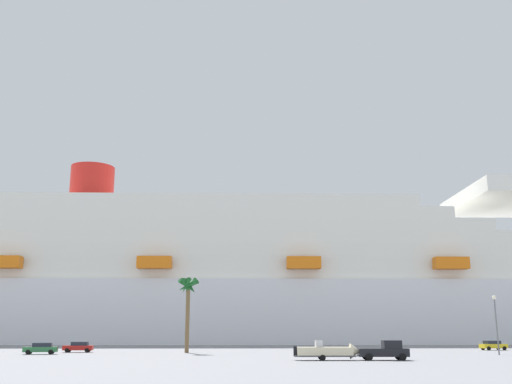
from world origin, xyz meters
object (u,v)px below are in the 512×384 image
object	(u,v)px
cruise_ship	(241,285)
pickup_truck	(385,351)
parked_car_green_wagon	(41,348)
parked_car_red_hatchback	(79,347)
street_lamp	(496,316)
palm_tree	(188,293)
parked_car_yellow_taxi	(493,345)
small_boat_on_trailer	(331,352)

from	to	relation	value
cruise_ship	pickup_truck	size ratio (longest dim) A/B	51.11
parked_car_green_wagon	parked_car_red_hatchback	size ratio (longest dim) A/B	1.05
cruise_ship	street_lamp	bearing A→B (deg)	-70.34
palm_tree	parked_car_green_wagon	bearing A→B (deg)	-171.39
palm_tree	parked_car_yellow_taxi	bearing A→B (deg)	6.16
cruise_ship	parked_car_red_hatchback	xyz separation A→B (m)	(-31.51, -59.38, -14.14)
pickup_truck	parked_car_red_hatchback	size ratio (longest dim) A/B	1.29
cruise_ship	palm_tree	size ratio (longest dim) A/B	26.22
street_lamp	parked_car_green_wagon	bearing A→B (deg)	170.52
small_boat_on_trailer	parked_car_green_wagon	bearing A→B (deg)	148.46
small_boat_on_trailer	palm_tree	world-z (taller)	palm_tree
cruise_ship	pickup_truck	xyz separation A→B (m)	(6.85, -89.66, -13.93)
parked_car_yellow_taxi	palm_tree	bearing A→B (deg)	-173.84
street_lamp	parked_car_green_wagon	distance (m)	64.19
street_lamp	parked_car_yellow_taxi	bearing A→B (deg)	63.18
palm_tree	pickup_truck	bearing A→B (deg)	-50.10
pickup_truck	parked_car_red_hatchback	world-z (taller)	pickup_truck
street_lamp	parked_car_red_hatchback	bearing A→B (deg)	163.25
parked_car_red_hatchback	parked_car_green_wagon	bearing A→B (deg)	-119.46
parked_car_green_wagon	parked_car_yellow_taxi	xyz separation A→B (m)	(72.93, 8.77, 0.00)
small_boat_on_trailer	street_lamp	size ratio (longest dim) A/B	1.07
cruise_ship	small_boat_on_trailer	size ratio (longest dim) A/B	34.18
parked_car_red_hatchback	palm_tree	bearing A→B (deg)	-14.04
parked_car_green_wagon	cruise_ship	bearing A→B (deg)	61.88
street_lamp	parked_car_red_hatchback	xyz separation A→B (m)	(-59.07, 17.78, -4.43)
cruise_ship	parked_car_yellow_taxi	world-z (taller)	cruise_ship
cruise_ship	street_lamp	world-z (taller)	cruise_ship
pickup_truck	parked_car_red_hatchback	bearing A→B (deg)	141.72
parked_car_yellow_taxi	parked_car_red_hatchback	bearing A→B (deg)	-178.73
palm_tree	parked_car_red_hatchback	xyz separation A→B (m)	(-16.49, 4.12, -8.15)
parked_car_green_wagon	parked_car_yellow_taxi	size ratio (longest dim) A/B	1.06
small_boat_on_trailer	parked_car_yellow_taxi	bearing A→B (deg)	40.25
cruise_ship	pickup_truck	distance (m)	91.00
parked_car_red_hatchback	cruise_ship	bearing A→B (deg)	62.05
small_boat_on_trailer	palm_tree	bearing A→B (deg)	121.73
parked_car_yellow_taxi	parked_car_red_hatchback	size ratio (longest dim) A/B	0.99
street_lamp	cruise_ship	bearing A→B (deg)	109.66
palm_tree	parked_car_green_wagon	xyz separation A→B (m)	(-20.57, -3.12, -8.15)
street_lamp	parked_car_yellow_taxi	distance (m)	22.09
palm_tree	street_lamp	bearing A→B (deg)	-17.78
parked_car_red_hatchback	street_lamp	bearing A→B (deg)	-16.75
parked_car_red_hatchback	small_boat_on_trailer	bearing A→B (deg)	-42.51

